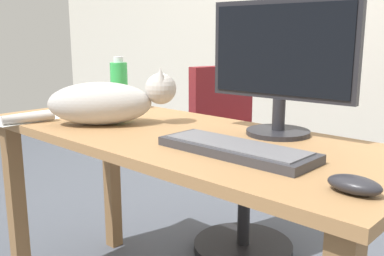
{
  "coord_description": "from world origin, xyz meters",
  "views": [
    {
      "loc": [
        0.98,
        -0.97,
        1.04
      ],
      "look_at": [
        0.19,
        -0.13,
        0.79
      ],
      "focal_mm": 40.54,
      "sensor_mm": 36.0,
      "label": 1
    }
  ],
  "objects_px": {
    "computer_mouse": "(354,185)",
    "office_chair": "(238,174)",
    "cat": "(107,102)",
    "water_bottle": "(119,85)",
    "keyboard": "(235,149)",
    "monitor": "(281,63)"
  },
  "relations": [
    {
      "from": "office_chair",
      "to": "computer_mouse",
      "type": "bearing_deg",
      "value": -42.25
    },
    {
      "from": "monitor",
      "to": "water_bottle",
      "type": "xyz_separation_m",
      "value": [
        -0.75,
        -0.05,
        -0.12
      ]
    },
    {
      "from": "office_chair",
      "to": "computer_mouse",
      "type": "height_order",
      "value": "office_chair"
    },
    {
      "from": "office_chair",
      "to": "cat",
      "type": "relative_size",
      "value": 1.91
    },
    {
      "from": "cat",
      "to": "computer_mouse",
      "type": "distance_m",
      "value": 0.93
    },
    {
      "from": "monitor",
      "to": "keyboard",
      "type": "bearing_deg",
      "value": -81.68
    },
    {
      "from": "keyboard",
      "to": "computer_mouse",
      "type": "bearing_deg",
      "value": -12.0
    },
    {
      "from": "office_chair",
      "to": "monitor",
      "type": "height_order",
      "value": "monitor"
    },
    {
      "from": "computer_mouse",
      "to": "office_chair",
      "type": "bearing_deg",
      "value": 137.75
    },
    {
      "from": "office_chair",
      "to": "keyboard",
      "type": "height_order",
      "value": "office_chair"
    },
    {
      "from": "monitor",
      "to": "computer_mouse",
      "type": "relative_size",
      "value": 4.37
    },
    {
      "from": "office_chair",
      "to": "monitor",
      "type": "xyz_separation_m",
      "value": [
        0.49,
        -0.46,
        0.58
      ]
    },
    {
      "from": "computer_mouse",
      "to": "water_bottle",
      "type": "bearing_deg",
      "value": 165.2
    },
    {
      "from": "cat",
      "to": "computer_mouse",
      "type": "relative_size",
      "value": 4.25
    },
    {
      "from": "computer_mouse",
      "to": "keyboard",
      "type": "bearing_deg",
      "value": 168.0
    },
    {
      "from": "monitor",
      "to": "water_bottle",
      "type": "bearing_deg",
      "value": -176.41
    },
    {
      "from": "cat",
      "to": "water_bottle",
      "type": "height_order",
      "value": "water_bottle"
    },
    {
      "from": "office_chair",
      "to": "cat",
      "type": "height_order",
      "value": "cat"
    },
    {
      "from": "monitor",
      "to": "cat",
      "type": "distance_m",
      "value": 0.61
    },
    {
      "from": "cat",
      "to": "water_bottle",
      "type": "xyz_separation_m",
      "value": [
        -0.21,
        0.22,
        0.02
      ]
    },
    {
      "from": "water_bottle",
      "to": "office_chair",
      "type": "bearing_deg",
      "value": 63.25
    },
    {
      "from": "cat",
      "to": "computer_mouse",
      "type": "bearing_deg",
      "value": -4.88
    }
  ]
}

